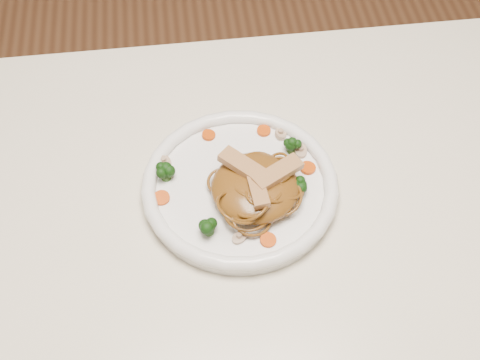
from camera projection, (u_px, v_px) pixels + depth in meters
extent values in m
cube|color=beige|center=(255.00, 253.00, 0.86)|extent=(1.20, 0.80, 0.04)
cylinder|color=brown|center=(480.00, 180.00, 1.41)|extent=(0.06, 0.06, 0.71)
cylinder|color=white|center=(240.00, 190.00, 0.89)|extent=(0.33, 0.33, 0.02)
ellipsoid|color=brown|center=(255.00, 187.00, 0.86)|extent=(0.12, 0.12, 0.04)
cube|color=tan|center=(278.00, 173.00, 0.85)|extent=(0.07, 0.06, 0.01)
cube|color=tan|center=(245.00, 167.00, 0.86)|extent=(0.07, 0.07, 0.01)
cube|color=tan|center=(257.00, 187.00, 0.84)|extent=(0.02, 0.06, 0.01)
cylinder|color=#C84D07|center=(264.00, 131.00, 0.94)|extent=(0.03, 0.03, 0.00)
cylinder|color=#C84D07|center=(162.00, 198.00, 0.87)|extent=(0.02, 0.02, 0.00)
cylinder|color=#C84D07|center=(308.00, 168.00, 0.90)|extent=(0.03, 0.03, 0.00)
cylinder|color=#C84D07|center=(209.00, 135.00, 0.94)|extent=(0.02, 0.02, 0.00)
cylinder|color=#C84D07|center=(268.00, 240.00, 0.83)|extent=(0.02, 0.02, 0.00)
cylinder|color=#C5AC93|center=(239.00, 238.00, 0.83)|extent=(0.03, 0.03, 0.01)
cylinder|color=#C5AC93|center=(301.00, 151.00, 0.92)|extent=(0.03, 0.03, 0.01)
cylinder|color=#C5AC93|center=(164.00, 161.00, 0.91)|extent=(0.04, 0.04, 0.01)
cylinder|color=#C5AC93|center=(281.00, 134.00, 0.94)|extent=(0.02, 0.02, 0.01)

